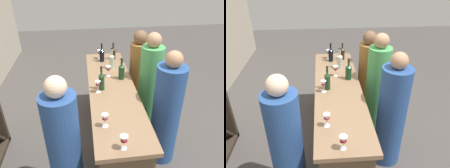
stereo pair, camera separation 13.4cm
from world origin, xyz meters
TOP-DOWN VIEW (x-y plane):
  - ground_plane at (0.00, 0.00)m, footprint 12.00×12.00m
  - bar_counter at (0.00, 0.00)m, footprint 2.31×0.59m
  - wine_bottle_leftmost_olive_green at (-0.02, 0.13)m, footprint 0.07×0.07m
  - wine_bottle_second_left_olive_green at (0.22, -0.16)m, footprint 0.08×0.08m
  - wine_bottle_center_clear_pale at (0.57, -0.07)m, footprint 0.08×0.08m
  - wine_bottle_second_right_near_black at (0.84, 0.05)m, footprint 0.08×0.08m
  - wine_bottle_rightmost_amber_brown at (0.90, -0.14)m, footprint 0.07×0.07m
  - wine_glass_near_left at (0.32, 0.01)m, footprint 0.08×0.08m
  - wine_glass_near_center at (-1.05, 0.04)m, footprint 0.07×0.07m
  - wine_glass_near_right at (0.95, 0.08)m, footprint 0.08×0.08m
  - wine_glass_far_left at (-0.74, 0.17)m, footprint 0.07×0.07m
  - wine_glass_far_center at (-0.09, 0.18)m, footprint 0.07×0.07m
  - person_left_guest at (0.78, -0.55)m, footprint 0.33×0.33m
  - person_center_guest at (0.20, -0.57)m, footprint 0.35×0.35m
  - person_right_guest at (-0.36, -0.62)m, footprint 0.39×0.39m
  - person_server_behind at (-0.74, 0.59)m, footprint 0.41×0.41m

SIDE VIEW (x-z plane):
  - ground_plane at x=0.00m, z-range 0.00..0.00m
  - bar_counter at x=0.00m, z-range 0.00..0.93m
  - person_left_guest at x=0.78m, z-range -0.04..1.38m
  - person_server_behind at x=-0.74m, z-range -0.06..1.46m
  - person_right_guest at x=-0.36m, z-range -0.06..1.47m
  - person_center_guest at x=0.20m, z-range -0.05..1.52m
  - wine_glass_far_left at x=-0.74m, z-range 0.95..1.10m
  - wine_glass_near_center at x=-1.05m, z-range 0.95..1.10m
  - wine_bottle_rightmost_amber_brown at x=0.90m, z-range 0.89..1.17m
  - wine_glass_near_right at x=0.95m, z-range 0.96..1.11m
  - wine_glass_near_left at x=0.32m, z-range 0.96..1.11m
  - wine_glass_far_center at x=-0.09m, z-range 0.96..1.12m
  - wine_bottle_second_left_olive_green at x=0.22m, z-range 0.89..1.19m
  - wine_bottle_second_right_near_black at x=0.84m, z-range 0.89..1.19m
  - wine_bottle_leftmost_olive_green at x=-0.02m, z-range 0.89..1.20m
  - wine_bottle_center_clear_pale at x=0.57m, z-range 0.89..1.21m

